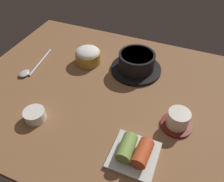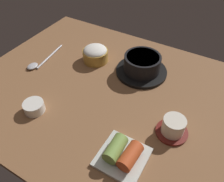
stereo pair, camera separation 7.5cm
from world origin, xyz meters
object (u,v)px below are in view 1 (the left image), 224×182
object	(u,v)px
tea_cup_with_saucer	(178,120)
side_bowl_near	(35,115)
kimchi_plate	(134,152)
rice_bowl	(88,55)
spoon	(30,69)
stone_pot	(136,63)

from	to	relation	value
tea_cup_with_saucer	side_bowl_near	size ratio (longest dim) A/B	1.44
tea_cup_with_saucer	kimchi_plate	bearing A→B (deg)	-120.65
rice_bowl	spoon	bearing A→B (deg)	-143.99
stone_pot	side_bowl_near	xyz separation A→B (cm)	(-21.44, -34.85, -1.67)
spoon	rice_bowl	bearing A→B (deg)	36.01
tea_cup_with_saucer	side_bowl_near	world-z (taller)	tea_cup_with_saucer
rice_bowl	spoon	distance (cm)	22.95
side_bowl_near	spoon	distance (cm)	25.26
rice_bowl	kimchi_plate	size ratio (longest dim) A/B	0.81
side_bowl_near	kimchi_plate	bearing A→B (deg)	-1.33
tea_cup_with_saucer	side_bowl_near	bearing A→B (deg)	-161.40
kimchi_plate	side_bowl_near	bearing A→B (deg)	178.67
tea_cup_with_saucer	side_bowl_near	xyz separation A→B (cm)	(-41.02, -13.80, -0.92)
tea_cup_with_saucer	kimchi_plate	xyz separation A→B (cm)	(-8.63, -14.55, -0.70)
rice_bowl	side_bowl_near	xyz separation A→B (cm)	(-2.05, -32.58, -1.47)
rice_bowl	spoon	xyz separation A→B (cm)	(-18.44, -13.40, -2.69)
rice_bowl	tea_cup_with_saucer	xyz separation A→B (cm)	(38.97, -18.78, -0.56)
rice_bowl	kimchi_plate	bearing A→B (deg)	-47.69
spoon	tea_cup_with_saucer	bearing A→B (deg)	-5.36
stone_pot	tea_cup_with_saucer	size ratio (longest dim) A/B	2.04
tea_cup_with_saucer	kimchi_plate	size ratio (longest dim) A/B	0.76
rice_bowl	kimchi_plate	world-z (taller)	rice_bowl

